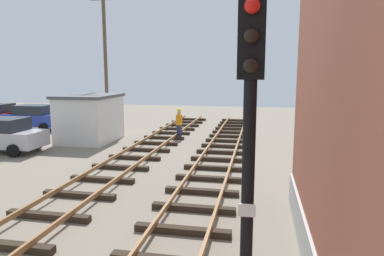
{
  "coord_description": "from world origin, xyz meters",
  "views": [
    {
      "loc": [
        2.63,
        -1.43,
        4.08
      ],
      "look_at": [
        0.2,
        10.92,
        2.05
      ],
      "focal_mm": 32.6,
      "sensor_mm": 36.0,
      "label": 1
    }
  ],
  "objects": [
    {
      "name": "signal_mast",
      "position": [
        2.49,
        3.32,
        3.2
      ],
      "size": [
        0.36,
        0.4,
        5.08
      ],
      "color": "black",
      "rests_on": "ground"
    },
    {
      "name": "utility_pole_far",
      "position": [
        -8.16,
        21.87,
        4.9
      ],
      "size": [
        1.8,
        0.24,
        9.41
      ],
      "color": "brown",
      "rests_on": "ground"
    },
    {
      "name": "parked_car_blue",
      "position": [
        -13.13,
        20.52,
        0.9
      ],
      "size": [
        4.2,
        2.04,
        1.76
      ],
      "color": "#23389E",
      "rests_on": "ground"
    },
    {
      "name": "track_worker_foreground",
      "position": [
        -2.24,
        19.21,
        0.93
      ],
      "size": [
        0.4,
        0.4,
        1.87
      ],
      "color": "#262D4C",
      "rests_on": "ground"
    },
    {
      "name": "control_hut",
      "position": [
        -7.25,
        17.45,
        1.39
      ],
      "size": [
        3.0,
        3.8,
        2.76
      ],
      "color": "silver",
      "rests_on": "ground"
    },
    {
      "name": "parked_car_silver",
      "position": [
        -10.28,
        13.9,
        0.9
      ],
      "size": [
        4.2,
        2.04,
        1.76
      ],
      "color": "#B7B7BC",
      "rests_on": "ground"
    }
  ]
}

